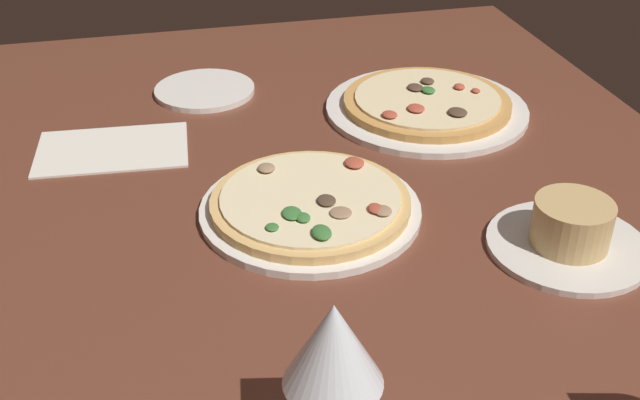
% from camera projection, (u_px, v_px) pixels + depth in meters
% --- Properties ---
extents(dining_table, '(1.50, 1.10, 0.04)m').
position_uv_depth(dining_table, '(330.00, 242.00, 0.97)').
color(dining_table, brown).
rests_on(dining_table, ground).
extents(pizza_main, '(0.28, 0.28, 0.03)m').
position_uv_depth(pizza_main, '(311.00, 205.00, 0.98)').
color(pizza_main, silver).
rests_on(pizza_main, dining_table).
extents(pizza_side, '(0.32, 0.32, 0.03)m').
position_uv_depth(pizza_side, '(427.00, 105.00, 1.23)').
color(pizza_side, silver).
rests_on(pizza_side, dining_table).
extents(ramekin_on_saucer, '(0.19, 0.19, 0.06)m').
position_uv_depth(ramekin_on_saucer, '(570.00, 232.00, 0.91)').
color(ramekin_on_saucer, silver).
rests_on(ramekin_on_saucer, dining_table).
extents(wine_glass_far, '(0.08, 0.08, 0.15)m').
position_uv_depth(wine_glass_far, '(333.00, 349.00, 0.62)').
color(wine_glass_far, silver).
rests_on(wine_glass_far, dining_table).
extents(side_plate, '(0.16, 0.16, 0.01)m').
position_uv_depth(side_plate, '(205.00, 90.00, 1.30)').
color(side_plate, silver).
rests_on(side_plate, dining_table).
extents(paper_menu, '(0.15, 0.22, 0.00)m').
position_uv_depth(paper_menu, '(112.00, 149.00, 1.13)').
color(paper_menu, silver).
rests_on(paper_menu, dining_table).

